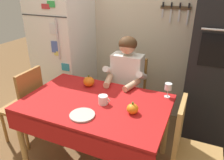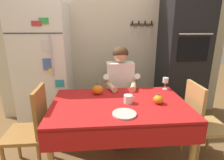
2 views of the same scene
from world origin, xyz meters
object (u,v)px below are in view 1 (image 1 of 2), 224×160
Objects in this scene: serving_tray at (82,115)px; seated_person at (125,80)px; wall_oven at (220,57)px; pumpkin_medium at (89,82)px; dining_table at (95,110)px; pumpkin_large at (133,109)px; refrigerator at (64,50)px; coffee_mug at (103,100)px; chair_behind_person at (130,90)px; chair_right_side at (189,148)px; wine_glass at (168,87)px; chair_left_side at (27,103)px.

seated_person is at bearing 84.94° from serving_tray.
wall_oven reaches higher than pumpkin_medium.
pumpkin_large is (0.40, -0.03, 0.13)m from dining_table.
coffee_mug is (1.04, -0.87, -0.12)m from refrigerator.
wall_oven is at bearing 55.47° from pumpkin_large.
chair_behind_person is 0.92m from pumpkin_large.
refrigerator is 0.95m from pumpkin_medium.
chair_right_side reaches higher than dining_table.
wine_glass is 0.48m from pumpkin_large.
chair_left_side is (0.05, -0.87, -0.39)m from refrigerator.
wall_oven is 1.11m from chair_behind_person.
refrigerator is at bearing 162.50° from wine_glass.
pumpkin_large is at bearing -124.53° from wall_oven.
wall_oven is 2.22m from chair_left_side.
chair_behind_person is 1.14m from chair_right_side.
dining_table is 10.70× the size of pumpkin_medium.
chair_right_side reaches higher than serving_tray.
refrigerator is at bearing 164.95° from seated_person.
pumpkin_large is at bearing -64.17° from seated_person.
seated_person is (0.09, 0.60, 0.08)m from dining_table.
wine_glass is at bearing 35.52° from coffee_mug.
pumpkin_medium is (0.68, 0.28, 0.28)m from chair_left_side.
coffee_mug is 1.05× the size of pumpkin_large.
pumpkin_medium is at bearing 138.09° from coffee_mug.
chair_left_side reaches higher than wine_glass.
refrigerator is at bearing 154.28° from chair_right_side.
chair_right_side is (-0.15, -0.93, -0.54)m from wall_oven.
chair_left_side is at bearing -148.97° from seated_person.
wall_oven is at bearing 1.14° from refrigerator.
wall_oven is 14.06× the size of wine_glass.
chair_behind_person is 0.65m from pumpkin_medium.
chair_behind_person reaches higher than pumpkin_medium.
dining_table is 0.76m from wine_glass.
chair_behind_person reaches higher than serving_tray.
serving_tray is (0.91, -0.25, 0.24)m from chair_left_side.
chair_right_side is 1.00× the size of chair_left_side.
pumpkin_large is at bearing -34.14° from refrigerator.
wine_glass is (1.57, -0.49, -0.05)m from refrigerator.
coffee_mug is (0.00, -0.59, 0.05)m from seated_person.
wall_oven reaches higher than chair_left_side.
seated_person is 10.65× the size of coffee_mug.
coffee_mug reaches higher than serving_tray.
coffee_mug is 0.27m from serving_tray.
chair_behind_person is 7.11× the size of pumpkin_medium.
chair_right_side is 1.80m from chair_left_side.
dining_table is at bearing 179.47° from chair_right_side.
wine_glass reaches higher than pumpkin_medium.
wine_glass reaches higher than dining_table.
pumpkin_large is (0.30, -0.04, 0.00)m from coffee_mug.
wall_oven is at bearing 51.18° from wine_glass.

